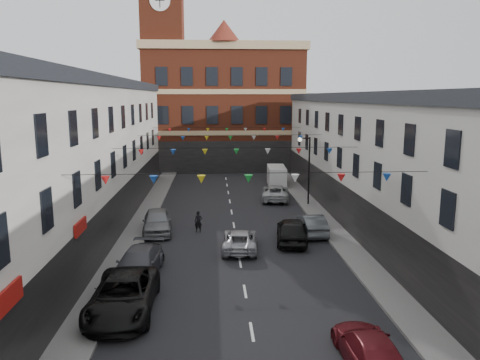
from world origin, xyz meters
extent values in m
plane|color=black|center=(0.00, 0.00, 0.00)|extent=(160.00, 160.00, 0.00)
cube|color=#605E5B|center=(-6.90, 2.00, 0.07)|extent=(1.80, 64.00, 0.15)
cube|color=#605E5B|center=(6.90, 2.00, 0.07)|extent=(1.80, 64.00, 0.15)
cube|color=beige|center=(-11.80, 1.00, 5.00)|extent=(8.00, 56.00, 10.00)
cube|color=black|center=(-11.80, 1.00, 10.35)|extent=(8.40, 56.00, 0.70)
cube|color=black|center=(-7.75, 1.00, 1.60)|extent=(0.12, 56.00, 3.20)
cube|color=#B3B1A7|center=(11.80, 1.00, 4.50)|extent=(8.00, 56.00, 9.00)
cube|color=black|center=(11.80, 1.00, 9.35)|extent=(8.40, 56.00, 0.70)
cube|color=black|center=(7.75, 1.00, 1.60)|extent=(0.12, 56.00, 3.20)
cube|color=maroon|center=(0.00, 38.00, 7.50)|extent=(20.00, 12.00, 15.00)
cube|color=tan|center=(0.00, 38.00, 15.50)|extent=(20.60, 12.60, 1.00)
cone|color=maroon|center=(0.00, 33.00, 17.20)|extent=(4.00, 4.00, 2.60)
cube|color=maroon|center=(-7.50, 35.00, 12.00)|extent=(5.00, 5.00, 24.00)
cylinder|color=white|center=(-7.50, 32.45, 20.50)|extent=(2.40, 0.12, 2.40)
cube|color=#324F25|center=(-4.00, 62.00, 5.00)|extent=(40.00, 14.00, 10.00)
cylinder|color=black|center=(6.80, 14.00, 3.00)|extent=(0.14, 0.14, 6.00)
cylinder|color=black|center=(6.40, 14.00, 5.90)|extent=(0.90, 0.10, 0.10)
sphere|color=beige|center=(5.95, 14.00, 5.80)|extent=(0.36, 0.36, 0.36)
imported|color=black|center=(-5.50, -5.98, 0.81)|extent=(2.72, 5.87, 1.63)
imported|color=#45464E|center=(-5.50, -1.73, 0.73)|extent=(2.61, 5.22, 1.46)
imported|color=gray|center=(-5.43, 6.40, 0.83)|extent=(2.40, 5.01, 1.65)
imported|color=maroon|center=(3.91, -10.68, 0.66)|extent=(1.88, 4.54, 1.31)
imported|color=black|center=(3.60, 3.65, 0.82)|extent=(2.59, 5.06, 1.65)
imported|color=#4C5053|center=(5.29, 5.43, 0.70)|extent=(1.54, 4.28, 1.40)
imported|color=#A8ACAD|center=(4.20, 16.28, 0.71)|extent=(3.01, 5.39, 1.42)
imported|color=#9C9DA3|center=(0.12, 2.36, 0.63)|extent=(2.45, 4.71, 1.27)
cube|color=silver|center=(5.29, 23.37, 1.03)|extent=(2.06, 4.76, 2.06)
imported|color=black|center=(-2.56, 6.35, 0.76)|extent=(0.60, 0.44, 1.51)
camera|label=1|loc=(-1.51, -25.51, 9.39)|focal=35.00mm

